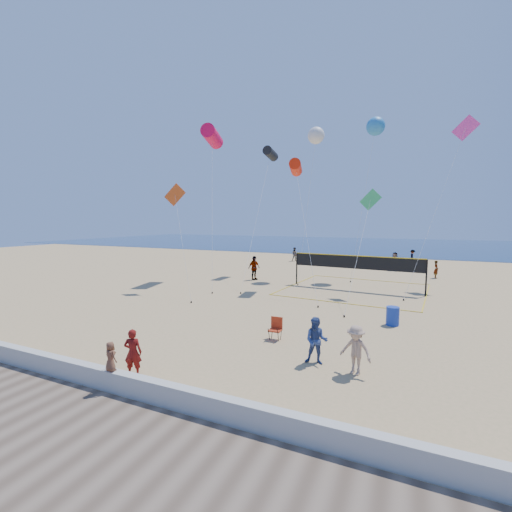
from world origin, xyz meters
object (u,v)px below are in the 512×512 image
at_px(woman, 133,352).
at_px(volleyball_net, 356,266).
at_px(trash_barrel, 393,316).
at_px(camp_chair, 276,327).

xyz_separation_m(woman, volleyball_net, (4.32, 16.46, 0.90)).
distance_m(woman, trash_barrel, 11.30).
bearing_deg(volleyball_net, trash_barrel, -65.45).
bearing_deg(volleyball_net, camp_chair, -92.42).
bearing_deg(woman, camp_chair, -145.33).
height_order(woman, camp_chair, woman).
height_order(woman, volleyball_net, volleyball_net).
xyz_separation_m(trash_barrel, volleyball_net, (-2.75, 7.65, 1.21)).
distance_m(woman, volleyball_net, 17.05).
relative_size(woman, trash_barrel, 1.73).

